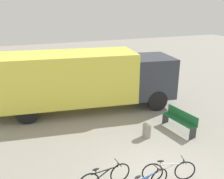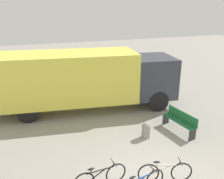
# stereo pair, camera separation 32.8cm
# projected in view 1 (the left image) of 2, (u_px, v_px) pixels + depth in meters

# --- Properties ---
(delivery_truck) EXTENTS (9.34, 3.71, 2.99)m
(delivery_truck) POSITION_uv_depth(u_px,v_px,m) (84.00, 78.00, 12.66)
(delivery_truck) COLOR #EAE04C
(delivery_truck) RESTS_ON ground
(park_bench) EXTENTS (0.63, 1.80, 0.89)m
(park_bench) POSITION_uv_depth(u_px,v_px,m) (180.00, 119.00, 10.82)
(park_bench) COLOR #1E6638
(park_bench) RESTS_ON ground
(bicycle_near) EXTENTS (1.70, 0.44, 0.76)m
(bicycle_near) POSITION_uv_depth(u_px,v_px,m) (105.00, 177.00, 7.43)
(bicycle_near) COLOR black
(bicycle_near) RESTS_ON ground
(bicycle_far) EXTENTS (1.64, 0.61, 0.76)m
(bicycle_far) POSITION_uv_depth(u_px,v_px,m) (169.00, 171.00, 7.71)
(bicycle_far) COLOR black
(bicycle_far) RESTS_ON ground
(bollard_near_bench) EXTENTS (0.37, 0.37, 0.69)m
(bollard_near_bench) POSITION_uv_depth(u_px,v_px,m) (147.00, 129.00, 10.28)
(bollard_near_bench) COLOR gray
(bollard_near_bench) RESTS_ON ground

